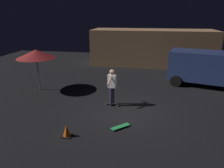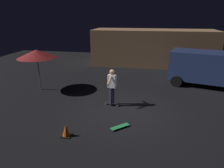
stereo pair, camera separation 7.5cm
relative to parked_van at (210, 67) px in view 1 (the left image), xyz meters
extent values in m
plane|color=black|center=(-4.52, -4.35, -1.16)|extent=(28.00, 28.00, 0.00)
cube|color=#AD7F56|center=(-3.36, 4.98, 0.30)|extent=(9.92, 3.14, 2.92)
cube|color=navy|center=(-0.01, 0.00, 0.02)|extent=(4.93, 3.01, 1.70)
cylinder|color=black|center=(-1.45, 1.41, -0.83)|extent=(0.69, 0.38, 0.66)
cylinder|color=black|center=(-1.95, -0.51, -0.83)|extent=(0.69, 0.38, 0.66)
cylinder|color=slate|center=(-9.65, -2.44, -0.06)|extent=(0.05, 0.05, 2.20)
cone|color=#A52626|center=(-9.65, -2.44, 0.91)|extent=(2.10, 2.10, 0.45)
cube|color=black|center=(-5.26, -3.75, -1.10)|extent=(0.80, 0.37, 0.02)
sphere|color=silver|center=(-4.95, -3.73, -1.13)|extent=(0.05, 0.05, 0.05)
sphere|color=silver|center=(-4.99, -3.90, -1.13)|extent=(0.05, 0.05, 0.05)
sphere|color=silver|center=(-5.53, -3.60, -1.13)|extent=(0.05, 0.05, 0.05)
sphere|color=silver|center=(-5.57, -3.76, -1.13)|extent=(0.05, 0.05, 0.05)
cube|color=green|center=(-4.59, -5.76, -1.10)|extent=(0.71, 0.67, 0.02)
sphere|color=silver|center=(-4.75, -6.02, -1.13)|extent=(0.05, 0.05, 0.05)
sphere|color=silver|center=(-4.87, -5.90, -1.13)|extent=(0.05, 0.05, 0.05)
sphere|color=silver|center=(-4.31, -5.62, -1.13)|extent=(0.05, 0.05, 0.05)
sphere|color=silver|center=(-4.42, -5.50, -1.13)|extent=(0.05, 0.05, 0.05)
cylinder|color=#382D4C|center=(-5.23, -3.64, -0.68)|extent=(0.14, 0.14, 0.82)
cylinder|color=#382D4C|center=(-5.28, -3.85, -0.68)|extent=(0.14, 0.14, 0.82)
cube|color=white|center=(-5.26, -3.75, 0.03)|extent=(0.42, 0.30, 0.60)
sphere|color=tan|center=(-5.26, -3.75, 0.46)|extent=(0.23, 0.23, 0.23)
cylinder|color=tan|center=(-5.21, -3.53, 0.18)|extent=(0.21, 0.55, 0.46)
cylinder|color=tan|center=(-5.31, -3.96, 0.18)|extent=(0.21, 0.55, 0.46)
cube|color=black|center=(-6.38, -6.63, -1.15)|extent=(0.34, 0.34, 0.03)
cone|color=#EA5914|center=(-6.38, -6.63, -0.93)|extent=(0.28, 0.28, 0.46)
camera|label=1|loc=(-3.75, -12.48, 2.94)|focal=32.54mm
camera|label=2|loc=(-3.68, -12.46, 2.94)|focal=32.54mm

